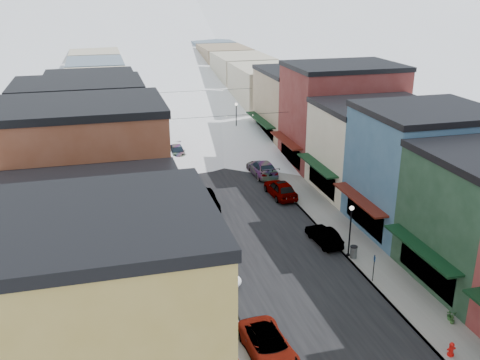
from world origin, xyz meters
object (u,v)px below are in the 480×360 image
car_green_sedan (324,236)px  fire_hydrant (451,350)px  car_white_suv (268,346)px  car_dark_hatch (205,200)px  trash_can (354,252)px  streetlamp_near (351,225)px  car_silver_sedan (215,236)px

car_green_sedan → fire_hydrant: 14.99m
fire_hydrant → car_white_suv: bearing=164.5°
car_white_suv → car_dark_hatch: bearing=84.1°
car_dark_hatch → fire_hydrant: (9.09, -24.61, -0.23)m
car_dark_hatch → car_white_suv: bearing=-97.2°
car_green_sedan → car_white_suv: bearing=49.8°
car_dark_hatch → trash_can: size_ratio=4.84×
car_dark_hatch → streetlamp_near: size_ratio=1.13×
car_silver_sedan → car_dark_hatch: (0.80, 7.81, -0.07)m
car_dark_hatch → trash_can: 15.56m
car_dark_hatch → fire_hydrant: bearing=-74.9°
fire_hydrant → car_silver_sedan: bearing=120.5°
car_white_suv → car_dark_hatch: car_dark_hatch is taller
streetlamp_near → car_silver_sedan: bearing=154.6°
car_silver_sedan → trash_can: (9.71, -4.95, -0.20)m
car_dark_hatch → streetlamp_near: bearing=-59.9°
car_white_suv → car_silver_sedan: bearing=86.2°
car_dark_hatch → car_green_sedan: (7.80, -9.68, -0.09)m
car_white_suv → trash_can: (9.71, 9.12, -0.07)m
car_green_sedan → trash_can: car_green_sedan is taller
car_white_suv → trash_can: car_white_suv is taller
car_white_suv → car_green_sedan: 14.92m
trash_can → streetlamp_near: streetlamp_near is taller
car_silver_sedan → car_green_sedan: car_silver_sedan is taller
car_green_sedan → fire_hydrant: (1.29, -14.93, -0.14)m
car_dark_hatch → trash_can: car_dark_hatch is taller
car_green_sedan → streetlamp_near: size_ratio=1.00×
car_white_suv → car_silver_sedan: size_ratio=1.04×
car_white_suv → streetlamp_near: size_ratio=1.24×
car_dark_hatch → streetlamp_near: 15.22m
car_dark_hatch → car_green_sedan: 12.43m
car_dark_hatch → car_green_sedan: bearing=-56.3°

